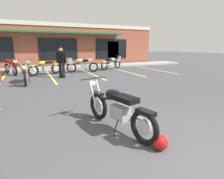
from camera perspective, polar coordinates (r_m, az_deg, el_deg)
name	(u,v)px	position (r m, az deg, el deg)	size (l,w,h in m)	color
ground_plane	(107,98)	(6.00, -1.64, -2.73)	(80.00, 80.00, 0.00)	#47474C
sidewalk_kerb	(62,68)	(14.43, -15.71, 6.74)	(22.00, 1.80, 0.14)	#A8A59E
brick_storefront_building	(54,45)	(17.87, -17.98, 13.28)	(17.68, 5.93, 3.51)	brown
painted_stall_lines	(72,75)	(10.93, -12.59, 4.48)	(12.27, 4.80, 0.01)	#DBCC4C
motorcycle_foreground_classic	(117,108)	(3.67, 1.66, -5.96)	(0.86, 2.08, 0.98)	black
motorcycle_red_sportbike	(45,67)	(11.46, -20.73, 6.66)	(1.99, 1.10, 0.98)	black
motorcycle_black_cruiser	(24,73)	(9.23, -26.25, 4.62)	(0.66, 2.11, 0.98)	black
motorcycle_silver_naked	(11,66)	(12.46, -29.59, 6.57)	(1.06, 2.01, 0.98)	black
motorcycle_blue_standard	(111,63)	(13.43, -0.21, 8.45)	(2.00, 1.09, 0.98)	black
motorcycle_green_cafe_racer	(81,64)	(12.01, -9.95, 7.94)	(2.08, 0.82, 0.98)	black
person_in_black_shirt	(61,60)	(10.08, -15.88, 8.96)	(0.51, 0.48, 1.68)	black
helmet_on_pavement	(160,142)	(3.22, 15.12, -15.99)	(0.26, 0.26, 0.26)	#B71414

